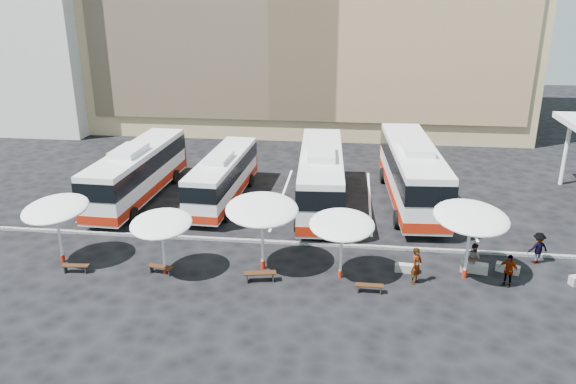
# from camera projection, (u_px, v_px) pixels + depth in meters

# --- Properties ---
(ground) EXTENTS (120.00, 120.00, 0.00)m
(ground) POSITION_uv_depth(u_px,v_px,m) (264.00, 247.00, 31.30)
(ground) COLOR black
(ground) RESTS_ON ground
(apartment_block) EXTENTS (14.00, 14.00, 18.00)m
(apartment_block) POSITION_uv_depth(u_px,v_px,m) (36.00, 36.00, 57.43)
(apartment_block) COLOR silver
(apartment_block) RESTS_ON ground
(curb_divider) EXTENTS (34.00, 0.25, 0.15)m
(curb_divider) POSITION_uv_depth(u_px,v_px,m) (265.00, 242.00, 31.74)
(curb_divider) COLOR black
(curb_divider) RESTS_ON ground
(bay_lines) EXTENTS (24.15, 12.00, 0.01)m
(bay_lines) POSITION_uv_depth(u_px,v_px,m) (282.00, 197.00, 38.77)
(bay_lines) COLOR white
(bay_lines) RESTS_ON ground
(bus_0) EXTENTS (3.21, 12.32, 3.88)m
(bus_0) POSITION_uv_depth(u_px,v_px,m) (138.00, 171.00, 37.76)
(bus_0) COLOR white
(bus_0) RESTS_ON ground
(bus_1) EXTENTS (2.89, 10.89, 3.43)m
(bus_1) POSITION_uv_depth(u_px,v_px,m) (223.00, 176.00, 37.54)
(bus_1) COLOR white
(bus_1) RESTS_ON ground
(bus_2) EXTENTS (3.50, 12.99, 4.08)m
(bus_2) POSITION_uv_depth(u_px,v_px,m) (321.00, 176.00, 36.53)
(bus_2) COLOR white
(bus_2) RESTS_ON ground
(bus_3) EXTENTS (3.74, 13.66, 4.29)m
(bus_3) POSITION_uv_depth(u_px,v_px,m) (412.00, 171.00, 37.13)
(bus_3) COLOR white
(bus_3) RESTS_ON ground
(sunshade_0) EXTENTS (4.21, 4.24, 3.51)m
(sunshade_0) POSITION_uv_depth(u_px,v_px,m) (55.00, 209.00, 28.54)
(sunshade_0) COLOR white
(sunshade_0) RESTS_ON ground
(sunshade_1) EXTENTS (3.08, 3.12, 3.20)m
(sunshade_1) POSITION_uv_depth(u_px,v_px,m) (161.00, 224.00, 27.43)
(sunshade_1) COLOR white
(sunshade_1) RESTS_ON ground
(sunshade_2) EXTENTS (4.39, 4.42, 3.82)m
(sunshade_2) POSITION_uv_depth(u_px,v_px,m) (262.00, 210.00, 27.76)
(sunshade_2) COLOR white
(sunshade_2) RESTS_ON ground
(sunshade_3) EXTENTS (3.45, 3.49, 3.34)m
(sunshade_3) POSITION_uv_depth(u_px,v_px,m) (342.00, 225.00, 27.01)
(sunshade_3) COLOR white
(sunshade_3) RESTS_ON ground
(sunshade_4) EXTENTS (4.65, 4.67, 3.79)m
(sunshade_4) POSITION_uv_depth(u_px,v_px,m) (471.00, 218.00, 26.86)
(sunshade_4) COLOR white
(sunshade_4) RESTS_ON ground
(wood_bench_0) EXTENTS (1.37, 0.48, 0.41)m
(wood_bench_0) POSITION_uv_depth(u_px,v_px,m) (76.00, 267.00, 28.35)
(wood_bench_0) COLOR black
(wood_bench_0) RESTS_ON ground
(wood_bench_1) EXTENTS (1.36, 0.58, 0.40)m
(wood_bench_1) POSITION_uv_depth(u_px,v_px,m) (161.00, 268.00, 28.24)
(wood_bench_1) COLOR black
(wood_bench_1) RESTS_ON ground
(wood_bench_2) EXTENTS (1.63, 0.73, 0.48)m
(wood_bench_2) POSITION_uv_depth(u_px,v_px,m) (260.00, 274.00, 27.47)
(wood_bench_2) COLOR black
(wood_bench_2) RESTS_ON ground
(wood_bench_3) EXTENTS (1.33, 0.37, 0.41)m
(wood_bench_3) POSITION_uv_depth(u_px,v_px,m) (369.00, 287.00, 26.47)
(wood_bench_3) COLOR black
(wood_bench_3) RESTS_ON ground
(conc_bench_0) EXTENTS (1.16, 0.49, 0.42)m
(conc_bench_0) POSITION_uv_depth(u_px,v_px,m) (406.00, 268.00, 28.43)
(conc_bench_0) COLOR gray
(conc_bench_0) RESTS_ON ground
(conc_bench_1) EXTENTS (1.39, 0.69, 0.50)m
(conc_bench_1) POSITION_uv_depth(u_px,v_px,m) (474.00, 268.00, 28.40)
(conc_bench_1) COLOR gray
(conc_bench_1) RESTS_ON ground
(conc_bench_2) EXTENTS (1.19, 0.81, 0.43)m
(conc_bench_2) POSITION_uv_depth(u_px,v_px,m) (508.00, 268.00, 28.40)
(conc_bench_2) COLOR gray
(conc_bench_2) RESTS_ON ground
(passenger_0) EXTENTS (0.76, 0.81, 1.86)m
(passenger_0) POSITION_uv_depth(u_px,v_px,m) (416.00, 266.00, 27.13)
(passenger_0) COLOR black
(passenger_0) RESTS_ON ground
(passenger_1) EXTENTS (0.90, 0.93, 1.52)m
(passenger_1) POSITION_uv_depth(u_px,v_px,m) (474.00, 257.00, 28.39)
(passenger_1) COLOR black
(passenger_1) RESTS_ON ground
(passenger_2) EXTENTS (1.02, 0.89, 1.65)m
(passenger_2) POSITION_uv_depth(u_px,v_px,m) (508.00, 270.00, 26.92)
(passenger_2) COLOR black
(passenger_2) RESTS_ON ground
(passenger_3) EXTENTS (1.23, 0.91, 1.71)m
(passenger_3) POSITION_uv_depth(u_px,v_px,m) (538.00, 248.00, 29.18)
(passenger_3) COLOR black
(passenger_3) RESTS_ON ground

